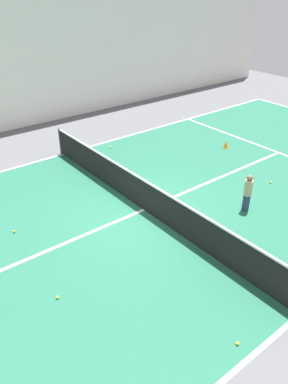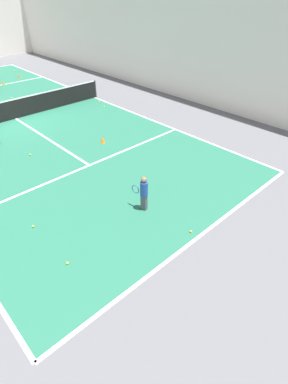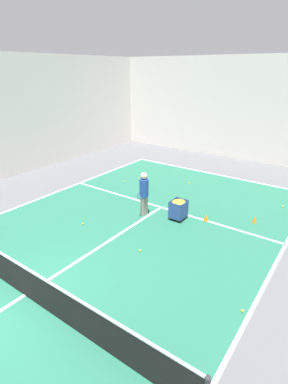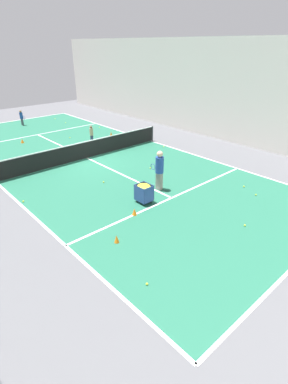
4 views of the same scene
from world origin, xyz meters
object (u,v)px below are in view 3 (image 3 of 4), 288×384
at_px(coach_at_net, 144,191).
at_px(ball_cart, 179,206).
at_px(training_cone_0, 255,219).
at_px(tennis_net, 22,279).

height_order(coach_at_net, ball_cart, coach_at_net).
height_order(coach_at_net, training_cone_0, coach_at_net).
bearing_deg(ball_cart, training_cone_0, 30.21).
xyz_separation_m(coach_at_net, ball_cart, (1.32, 0.46, -0.46)).
xyz_separation_m(coach_at_net, training_cone_0, (3.85, 1.94, -0.89)).
bearing_deg(tennis_net, coach_at_net, 92.05).
bearing_deg(coach_at_net, tennis_net, 2.07).
relative_size(tennis_net, coach_at_net, 5.73).
bearing_deg(coach_at_net, ball_cart, 109.42).
relative_size(coach_at_net, ball_cart, 2.25).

